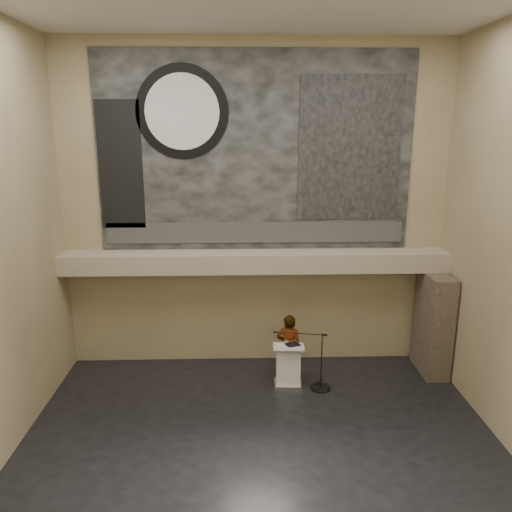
{
  "coord_description": "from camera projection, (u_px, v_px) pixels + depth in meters",
  "views": [
    {
      "loc": [
        -0.38,
        -8.9,
        6.39
      ],
      "look_at": [
        0.0,
        3.2,
        3.2
      ],
      "focal_mm": 35.0,
      "sensor_mm": 36.0,
      "label": 1
    }
  ],
  "objects": [
    {
      "name": "banner",
      "position": [
        255.0,
        153.0,
        12.63
      ],
      "size": [
        8.0,
        0.05,
        5.0
      ],
      "primitive_type": "cube",
      "color": "black",
      "rests_on": "wall_back"
    },
    {
      "name": "lectern",
      "position": [
        288.0,
        365.0,
        12.49
      ],
      "size": [
        0.79,
        0.58,
        1.14
      ],
      "rotation": [
        0.0,
        0.0,
        -0.05
      ],
      "color": "silver",
      "rests_on": "floor"
    },
    {
      "name": "banner_brick_print",
      "position": [
        120.0,
        165.0,
        12.56
      ],
      "size": [
        1.1,
        0.02,
        3.2
      ],
      "primitive_type": "cube",
      "color": "black",
      "rests_on": "banner"
    },
    {
      "name": "floor",
      "position": [
        261.0,
        446.0,
        10.24
      ],
      "size": [
        10.0,
        10.0,
        0.0
      ],
      "primitive_type": "plane",
      "color": "black",
      "rests_on": "ground"
    },
    {
      "name": "banner_building_print",
      "position": [
        350.0,
        149.0,
        12.63
      ],
      "size": [
        2.6,
        0.02,
        3.6
      ],
      "primitive_type": "cube",
      "color": "black",
      "rests_on": "banner"
    },
    {
      "name": "banner_text_strip",
      "position": [
        255.0,
        232.0,
        13.11
      ],
      "size": [
        7.76,
        0.02,
        0.55
      ],
      "primitive_type": "cube",
      "color": "#2F2F2F",
      "rests_on": "banner"
    },
    {
      "name": "wall_front",
      "position": [
        277.0,
        333.0,
        5.29
      ],
      "size": [
        10.0,
        0.02,
        8.5
      ],
      "primitive_type": "cube",
      "color": "#897857",
      "rests_on": "floor"
    },
    {
      "name": "sprinkler_right",
      "position": [
        328.0,
        272.0,
        13.05
      ],
      "size": [
        0.04,
        0.04,
        0.06
      ],
      "primitive_type": "cylinder",
      "color": "#B2893D",
      "rests_on": "soffit"
    },
    {
      "name": "wall_back",
      "position": [
        255.0,
        209.0,
        13.03
      ],
      "size": [
        10.0,
        0.02,
        8.5
      ],
      "primitive_type": "cube",
      "color": "#897857",
      "rests_on": "floor"
    },
    {
      "name": "banner_clock_rim",
      "position": [
        182.0,
        112.0,
        12.28
      ],
      "size": [
        2.3,
        0.02,
        2.3
      ],
      "primitive_type": "cylinder",
      "rotation": [
        1.57,
        0.0,
        0.0
      ],
      "color": "black",
      "rests_on": "banner"
    },
    {
      "name": "mic_stand",
      "position": [
        319.0,
        380.0,
        12.44
      ],
      "size": [
        1.44,
        0.52,
        1.48
      ],
      "rotation": [
        0.0,
        0.0,
        -0.17
      ],
      "color": "black",
      "rests_on": "floor"
    },
    {
      "name": "speaker_person",
      "position": [
        289.0,
        348.0,
        12.72
      ],
      "size": [
        0.74,
        0.58,
        1.77
      ],
      "primitive_type": "imported",
      "rotation": [
        0.0,
        0.0,
        2.87
      ],
      "color": "white",
      "rests_on": "floor"
    },
    {
      "name": "banner_clock_face",
      "position": [
        182.0,
        112.0,
        12.26
      ],
      "size": [
        1.84,
        0.02,
        1.84
      ],
      "primitive_type": "cylinder",
      "rotation": [
        1.57,
        0.0,
        0.0
      ],
      "color": "silver",
      "rests_on": "banner"
    },
    {
      "name": "sprinkler_left",
      "position": [
        194.0,
        273.0,
        12.94
      ],
      "size": [
        0.04,
        0.04,
        0.06
      ],
      "primitive_type": "cylinder",
      "color": "#B2893D",
      "rests_on": "soffit"
    },
    {
      "name": "papers",
      "position": [
        282.0,
        346.0,
        12.33
      ],
      "size": [
        0.25,
        0.32,
        0.0
      ],
      "primitive_type": "cube",
      "rotation": [
        0.0,
        0.0,
        0.15
      ],
      "color": "white",
      "rests_on": "lectern"
    },
    {
      "name": "binder",
      "position": [
        293.0,
        345.0,
        12.35
      ],
      "size": [
        0.41,
        0.37,
        0.04
      ],
      "primitive_type": "cube",
      "rotation": [
        0.0,
        0.0,
        0.42
      ],
      "color": "black",
      "rests_on": "lectern"
    },
    {
      "name": "stone_pier",
      "position": [
        433.0,
        323.0,
        13.08
      ],
      "size": [
        0.6,
        1.4,
        2.7
      ],
      "primitive_type": "cube",
      "color": "#3D3026",
      "rests_on": "floor"
    },
    {
      "name": "soffit",
      "position": [
        256.0,
        261.0,
        12.97
      ],
      "size": [
        10.0,
        0.8,
        0.5
      ],
      "primitive_type": "cube",
      "color": "gray",
      "rests_on": "wall_back"
    }
  ]
}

